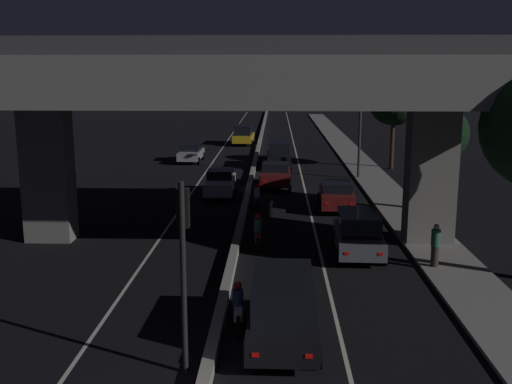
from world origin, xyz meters
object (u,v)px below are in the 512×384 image
object	(u,v)px
street_lamp	(356,117)
motorcycle_white_filtering_near	(238,308)
car_dark_red_fourth	(276,175)
pedestrian_on_sidewalk	(435,245)
car_dark_red_third	(336,195)
car_black_fifth	(279,154)
motorcycle_red_filtering_mid	(258,234)
traffic_light_left_of_median	(183,244)
car_white_lead_oncoming	(220,183)
car_black_lead	(283,307)
car_taxi_yellow_third_oncoming	(244,134)
car_silver_second_oncoming	(191,153)
motorcycle_blue_filtering_far	(257,198)
car_grey_second	(358,233)

from	to	relation	value
street_lamp	motorcycle_white_filtering_near	distance (m)	25.76
car_dark_red_fourth	pedestrian_on_sidewalk	xyz separation A→B (m)	(6.00, -16.04, 0.15)
car_dark_red_third	motorcycle_white_filtering_near	bearing A→B (deg)	165.74
car_black_fifth	motorcycle_red_filtering_mid	distance (m)	21.50
traffic_light_left_of_median	car_black_fifth	world-z (taller)	traffic_light_left_of_median
street_lamp	car_white_lead_oncoming	bearing A→B (deg)	-145.99
car_white_lead_oncoming	motorcycle_white_filtering_near	distance (m)	18.85
car_white_lead_oncoming	car_black_lead	bearing A→B (deg)	9.23
motorcycle_red_filtering_mid	car_dark_red_third	bearing A→B (deg)	-29.74
car_black_fifth	car_dark_red_third	bearing A→B (deg)	-168.52
car_dark_red_third	car_taxi_yellow_third_oncoming	bearing A→B (deg)	14.48
car_dark_red_third	car_white_lead_oncoming	size ratio (longest dim) A/B	0.94
car_black_lead	car_taxi_yellow_third_oncoming	distance (m)	44.92
car_black_lead	car_black_fifth	distance (m)	30.24
car_dark_red_third	car_white_lead_oncoming	distance (m)	7.42
street_lamp	motorcycle_white_filtering_near	xyz separation A→B (m)	(-6.53, -24.64, -3.71)
car_dark_red_third	street_lamp	bearing A→B (deg)	-11.55
car_white_lead_oncoming	car_silver_second_oncoming	world-z (taller)	car_white_lead_oncoming
motorcycle_white_filtering_near	car_dark_red_third	bearing A→B (deg)	-19.64
car_dark_red_fourth	car_silver_second_oncoming	size ratio (longest dim) A/B	0.96
motorcycle_blue_filtering_far	pedestrian_on_sidewalk	xyz separation A→B (m)	(7.01, -9.80, 0.35)
traffic_light_left_of_median	car_taxi_yellow_third_oncoming	world-z (taller)	traffic_light_left_of_median
car_dark_red_fourth	traffic_light_left_of_median	bearing A→B (deg)	176.16
car_dark_red_fourth	street_lamp	bearing A→B (deg)	-58.09
street_lamp	car_dark_red_third	xyz separation A→B (m)	(-2.18, -9.33, -3.51)
car_silver_second_oncoming	motorcycle_blue_filtering_far	bearing A→B (deg)	20.53
pedestrian_on_sidewalk	motorcycle_blue_filtering_far	bearing A→B (deg)	125.58
car_black_lead	car_white_lead_oncoming	bearing A→B (deg)	11.29
car_grey_second	car_dark_red_third	xyz separation A→B (m)	(-0.09, 8.10, -0.11)
car_black_fifth	car_silver_second_oncoming	distance (m)	7.68
motorcycle_red_filtering_mid	car_grey_second	bearing A→B (deg)	-100.54
street_lamp	car_black_fifth	distance (m)	7.74
car_silver_second_oncoming	car_black_lead	bearing A→B (deg)	13.48
street_lamp	car_white_lead_oncoming	size ratio (longest dim) A/B	1.70
car_silver_second_oncoming	motorcycle_white_filtering_near	xyz separation A→B (m)	(5.86, -32.12, -0.16)
street_lamp	motorcycle_white_filtering_near	bearing A→B (deg)	-104.85
car_taxi_yellow_third_oncoming	car_silver_second_oncoming	bearing A→B (deg)	-14.88
motorcycle_white_filtering_near	car_black_fifth	bearing A→B (deg)	-6.30
traffic_light_left_of_median	motorcycle_blue_filtering_far	xyz separation A→B (m)	(1.20, 17.81, -2.70)
car_dark_red_fourth	motorcycle_white_filtering_near	size ratio (longest dim) A/B	2.01
street_lamp	pedestrian_on_sidewalk	size ratio (longest dim) A/B	4.40
car_black_fifth	street_lamp	bearing A→B (deg)	-132.76
car_taxi_yellow_third_oncoming	pedestrian_on_sidewalk	world-z (taller)	car_taxi_yellow_third_oncoming
car_black_lead	motorcycle_red_filtering_mid	size ratio (longest dim) A/B	2.22
traffic_light_left_of_median	pedestrian_on_sidewalk	bearing A→B (deg)	44.32
car_dark_red_fourth	car_black_lead	bearing A→B (deg)	-178.03
car_dark_red_fourth	motorcycle_blue_filtering_far	distance (m)	6.33
car_black_lead	car_white_lead_oncoming	world-z (taller)	car_black_lead
motorcycle_red_filtering_mid	motorcycle_blue_filtering_far	size ratio (longest dim) A/B	1.01
car_dark_red_fourth	motorcycle_red_filtering_mid	world-z (taller)	car_dark_red_fourth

